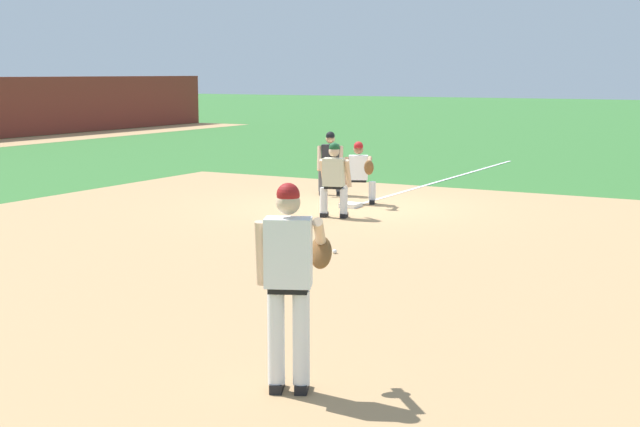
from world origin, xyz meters
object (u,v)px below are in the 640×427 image
object	(u,v)px
first_base_bag	(350,205)
umpire	(330,161)
pitcher	(291,274)
baseball	(335,251)
first_baseman	(359,170)
baserunner	(334,177)

from	to	relation	value
first_base_bag	umpire	size ratio (longest dim) A/B	0.26
first_base_bag	pitcher	xyz separation A→B (m)	(-9.94, -4.47, 1.01)
pitcher	baseball	bearing A→B (deg)	24.36
first_base_bag	pitcher	bearing A→B (deg)	-155.76
first_base_bag	pitcher	world-z (taller)	pitcher
first_baseman	umpire	xyz separation A→B (m)	(0.98, 1.23, 0.06)
baseball	first_baseman	world-z (taller)	first_baseman
pitcher	first_base_bag	bearing A→B (deg)	24.24
first_baseman	baserunner	distance (m)	1.87
first_baseman	baserunner	bearing A→B (deg)	-168.62
first_baseman	baseball	bearing A→B (deg)	-157.59
baseball	pitcher	size ratio (longest dim) A/B	0.04
pitcher	first_baseman	bearing A→B (deg)	23.45
first_base_bag	first_baseman	distance (m)	0.84
baserunner	pitcher	bearing A→B (deg)	-154.21
first_base_bag	first_baseman	world-z (taller)	first_baseman
baserunner	baseball	bearing A→B (deg)	-151.73
baserunner	umpire	bearing A→B (deg)	29.52
baserunner	umpire	size ratio (longest dim) A/B	1.00
first_base_bag	first_baseman	bearing A→B (deg)	5.57
baserunner	first_baseman	bearing A→B (deg)	11.38
pitcher	first_baseman	world-z (taller)	pitcher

